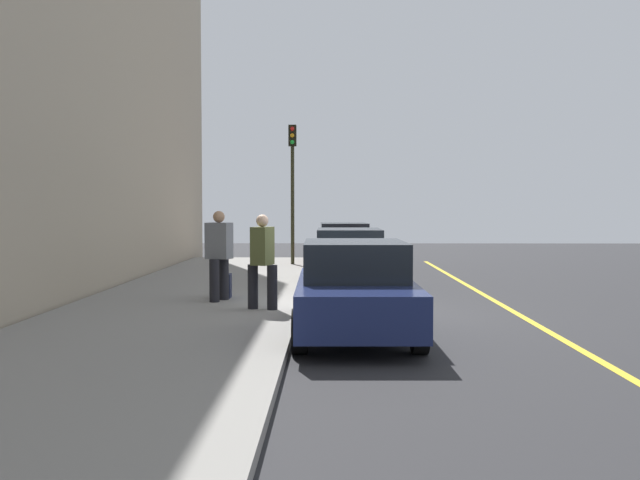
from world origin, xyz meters
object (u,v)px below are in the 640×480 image
parked_car_maroon (344,245)px  parked_car_navy (355,289)px  pedestrian_grey_coat (219,253)px  pedestrian_olive_coat (262,259)px  parked_car_white (349,259)px  traffic_light_pole (292,171)px  rolling_suitcase (226,286)px

parked_car_maroon → parked_car_navy: 13.77m
pedestrian_grey_coat → pedestrian_olive_coat: size_ratio=1.03×
parked_car_maroon → parked_car_white: bearing=-0.0°
traffic_light_pole → rolling_suitcase: 9.64m
parked_car_navy → traffic_light_pole: traffic_light_pole is taller
parked_car_maroon → pedestrian_olive_coat: 11.92m
parked_car_maroon → pedestrian_grey_coat: size_ratio=2.56×
parked_car_white → parked_car_navy: (6.77, -0.09, -0.00)m
traffic_light_pole → rolling_suitcase: (9.16, -0.94, -2.87)m
parked_car_maroon → pedestrian_olive_coat: size_ratio=2.65×
parked_car_maroon → pedestrian_olive_coat: (11.79, -1.75, 0.34)m
parked_car_maroon → pedestrian_olive_coat: bearing=-8.5°
pedestrian_olive_coat → traffic_light_pole: 11.10m
parked_car_maroon → rolling_suitcase: size_ratio=5.44×
parked_car_navy → rolling_suitcase: parked_car_navy is taller
rolling_suitcase → parked_car_white: bearing=138.7°
parked_car_maroon → traffic_light_pole: bearing=-62.8°
parked_car_white → pedestrian_olive_coat: pedestrian_olive_coat is taller
parked_car_navy → pedestrian_grey_coat: bearing=-140.2°
parked_car_maroon → rolling_suitcase: bearing=-15.0°
parked_car_white → traffic_light_pole: (-6.09, -1.75, 2.52)m
parked_car_white → rolling_suitcase: bearing=-41.3°
parked_car_white → rolling_suitcase: (3.07, -2.69, -0.35)m
parked_car_navy → rolling_suitcase: (-3.71, -2.61, -0.35)m
parked_car_navy → traffic_light_pole: bearing=-172.6°
parked_car_navy → pedestrian_grey_coat: 4.17m
rolling_suitcase → parked_car_maroon: bearing=165.0°
pedestrian_olive_coat → rolling_suitcase: (-1.73, -0.94, -0.69)m
parked_car_navy → rolling_suitcase: size_ratio=5.19×
parked_car_white → rolling_suitcase: 4.09m
pedestrian_grey_coat → pedestrian_olive_coat: pedestrian_grey_coat is taller
parked_car_maroon → parked_car_white: same height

